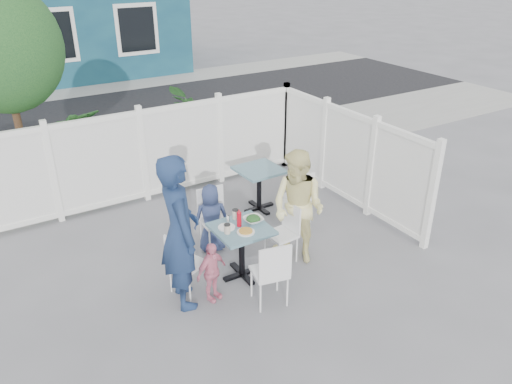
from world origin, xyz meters
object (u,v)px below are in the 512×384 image
main_table (242,239)px  man (180,232)px  spare_table (259,178)px  woman (298,207)px  chair_right (285,228)px  boy (211,218)px  chair_near (272,270)px  chair_back (214,214)px  chair_left (183,261)px  toddler (212,272)px

main_table → man: 0.96m
spare_table → woman: 1.58m
chair_right → main_table: bearing=89.4°
chair_right → boy: (-0.76, 0.75, 0.02)m
chair_near → man: bearing=154.8°
main_table → chair_back: 0.87m
chair_left → chair_right: size_ratio=1.01×
spare_table → main_table: bearing=-128.6°
chair_near → toddler: 0.75m
main_table → toddler: size_ratio=0.92×
chair_right → chair_near: 1.05m
spare_table → chair_near: 2.52m
man → toddler: (0.30, -0.17, -0.57)m
chair_back → man: bearing=50.0°
chair_back → boy: size_ratio=0.88×
woman → main_table: bearing=-114.1°
main_table → spare_table: size_ratio=1.00×
woman → toddler: woman is taller
man → woman: (1.73, 0.04, -0.17)m
chair_near → toddler: chair_near is taller
chair_back → boy: bearing=50.7°
chair_left → chair_back: (0.85, 0.84, 0.03)m
spare_table → toddler: bearing=-135.4°
woman → boy: 1.26m
chair_near → toddler: bearing=150.9°
chair_left → toddler: chair_left is taller
toddler → spare_table: bearing=26.4°
spare_table → toddler: size_ratio=0.92×
chair_back → chair_near: (-0.04, -1.59, -0.00)m
chair_left → chair_right: (1.53, 0.01, -0.01)m
woman → spare_table: bearing=146.0°
chair_left → woman: 1.70m
main_table → man: man is taller
chair_near → boy: size_ratio=0.88×
chair_right → man: 1.66m
toddler → woman: bearing=-10.0°
boy → chair_near: bearing=109.0°
chair_back → chair_left: bearing=48.5°
spare_table → chair_right: (-0.48, -1.46, -0.08)m
woman → toddler: (-1.43, -0.21, -0.40)m
chair_near → woman: woman is taller
chair_left → chair_near: (0.81, -0.76, 0.03)m
man → toddler: man is taller
toddler → chair_back: bearing=43.3°
chair_left → chair_right: chair_left is taller
chair_left → chair_back: size_ratio=0.94×
main_table → chair_left: 0.81m
man → chair_near: bearing=-117.6°
toddler → chair_left: bearing=114.1°
chair_back → man: size_ratio=0.46×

